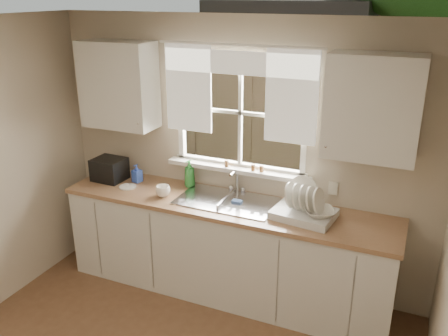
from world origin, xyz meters
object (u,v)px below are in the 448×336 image
at_px(dish_rack, 304,209).
at_px(cup, 163,191).
at_px(black_appliance, 109,169).
at_px(soap_bottle_a, 190,173).

distance_m(dish_rack, cup, 1.29).
bearing_deg(black_appliance, soap_bottle_a, 13.12).
relative_size(dish_rack, cup, 4.07).
bearing_deg(soap_bottle_a, black_appliance, -153.94).
relative_size(soap_bottle_a, cup, 2.04).
height_order(dish_rack, soap_bottle_a, dish_rack).
xyz_separation_m(cup, black_appliance, (-0.69, 0.15, 0.06)).
height_order(soap_bottle_a, cup, soap_bottle_a).
height_order(dish_rack, cup, dish_rack).
bearing_deg(soap_bottle_a, dish_rack, 4.93).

